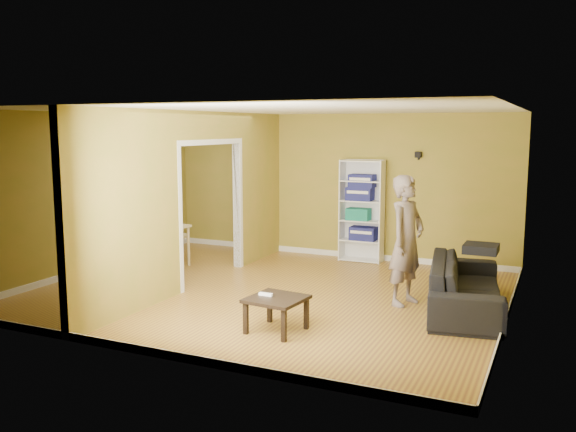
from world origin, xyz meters
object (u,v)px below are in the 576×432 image
(sofa, at_px, (466,278))
(bookshelf, at_px, (363,211))
(chair_near, at_px, (131,245))
(chair_far, at_px, (177,234))
(person, at_px, (407,229))
(coffee_table, at_px, (276,302))
(chair_left, at_px, (113,233))
(dining_table, at_px, (152,229))

(sofa, height_order, bookshelf, bookshelf)
(sofa, bearing_deg, chair_near, 82.16)
(sofa, height_order, chair_far, chair_far)
(person, distance_m, chair_near, 4.58)
(bookshelf, relative_size, chair_far, 1.94)
(chair_far, bearing_deg, coffee_table, 152.83)
(coffee_table, distance_m, chair_left, 4.76)
(bookshelf, xyz_separation_m, chair_near, (-3.19, -2.41, -0.45))
(bookshelf, distance_m, chair_near, 4.02)
(chair_left, relative_size, chair_near, 1.15)
(dining_table, bearing_deg, chair_near, -92.76)
(bookshelf, distance_m, dining_table, 3.68)
(chair_near, bearing_deg, sofa, 13.19)
(person, distance_m, chair_left, 5.37)
(coffee_table, distance_m, chair_far, 4.31)
(chair_near, bearing_deg, coffee_table, -13.89)
(sofa, relative_size, dining_table, 1.99)
(person, bearing_deg, dining_table, 101.60)
(chair_left, height_order, chair_near, chair_left)
(chair_near, relative_size, chair_far, 0.97)
(coffee_table, relative_size, chair_near, 0.68)
(bookshelf, height_order, chair_left, bookshelf)
(sofa, bearing_deg, person, 85.15)
(chair_left, distance_m, chair_near, 0.93)
(chair_near, bearing_deg, chair_far, 94.23)
(coffee_table, bearing_deg, person, 57.57)
(person, bearing_deg, chair_near, 108.51)
(person, height_order, coffee_table, person)
(bookshelf, height_order, chair_far, bookshelf)
(bookshelf, bearing_deg, person, -60.22)
(chair_left, bearing_deg, sofa, 81.46)
(person, xyz_separation_m, bookshelf, (-1.36, 2.37, -0.12))
(dining_table, height_order, chair_left, chair_left)
(dining_table, distance_m, chair_left, 0.82)
(dining_table, xyz_separation_m, chair_near, (-0.03, -0.55, -0.18))
(dining_table, distance_m, chair_near, 0.58)
(person, relative_size, chair_near, 2.27)
(sofa, xyz_separation_m, chair_left, (-6.11, 0.40, 0.09))
(chair_left, bearing_deg, dining_table, 88.58)
(person, bearing_deg, coffee_table, 165.55)
(chair_near, bearing_deg, dining_table, 99.39)
(sofa, height_order, person, person)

